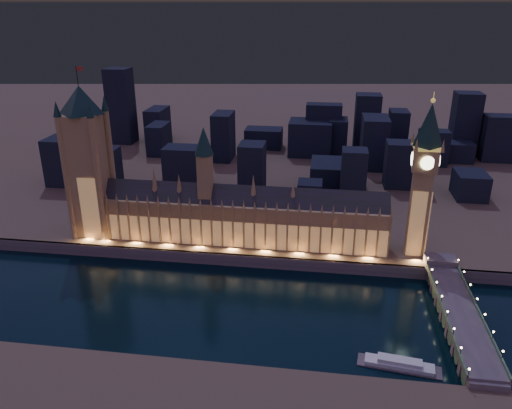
# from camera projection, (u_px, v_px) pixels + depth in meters

# --- Properties ---
(ground_plane) EXTENTS (2000.00, 2000.00, 0.00)m
(ground_plane) POSITION_uv_depth(u_px,v_px,m) (234.00, 301.00, 286.30)
(ground_plane) COLOR black
(ground_plane) RESTS_ON ground
(north_bank) EXTENTS (2000.00, 960.00, 8.00)m
(north_bank) POSITION_uv_depth(u_px,v_px,m) (295.00, 112.00, 762.00)
(north_bank) COLOR #51493E
(north_bank) RESTS_ON ground
(embankment_wall) EXTENTS (2000.00, 2.50, 8.00)m
(embankment_wall) POSITION_uv_depth(u_px,v_px,m) (245.00, 261.00, 322.43)
(embankment_wall) COLOR #43414D
(embankment_wall) RESTS_ON ground
(palace_of_westminster) EXTENTS (202.00, 21.68, 78.00)m
(palace_of_westminster) POSITION_uv_depth(u_px,v_px,m) (234.00, 216.00, 334.45)
(palace_of_westminster) COLOR olive
(palace_of_westminster) RESTS_ON north_bank
(victoria_tower) EXTENTS (31.68, 31.68, 114.21)m
(victoria_tower) POSITION_uv_depth(u_px,v_px,m) (87.00, 155.00, 333.26)
(victoria_tower) COLOR olive
(victoria_tower) RESTS_ON north_bank
(elizabeth_tower) EXTENTS (18.00, 18.00, 103.24)m
(elizabeth_tower) POSITION_uv_depth(u_px,v_px,m) (424.00, 168.00, 304.49)
(elizabeth_tower) COLOR olive
(elizabeth_tower) RESTS_ON north_bank
(westminster_bridge) EXTENTS (18.87, 113.00, 15.90)m
(westminster_bridge) POSITION_uv_depth(u_px,v_px,m) (457.00, 313.00, 265.04)
(westminster_bridge) COLOR #43414D
(westminster_bridge) RESTS_ON ground
(river_boat) EXTENTS (39.31, 14.08, 4.50)m
(river_boat) POSITION_uv_depth(u_px,v_px,m) (399.00, 364.00, 233.76)
(river_boat) COLOR #43414D
(river_boat) RESTS_ON ground
(city_backdrop) EXTENTS (453.12, 215.63, 83.89)m
(city_backdrop) POSITION_uv_depth(u_px,v_px,m) (310.00, 142.00, 497.98)
(city_backdrop) COLOR black
(city_backdrop) RESTS_ON north_bank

